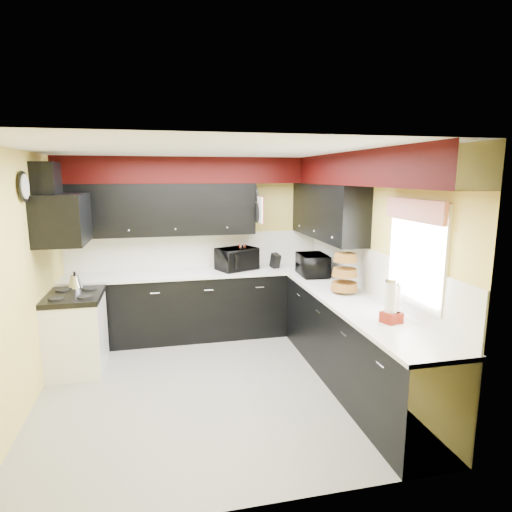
{
  "coord_description": "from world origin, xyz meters",
  "views": [
    {
      "loc": [
        -0.49,
        -4.32,
        2.25
      ],
      "look_at": [
        0.62,
        0.62,
        1.3
      ],
      "focal_mm": 30.0,
      "sensor_mm": 36.0,
      "label": 1
    }
  ],
  "objects_px": {
    "utensil_crock": "(242,265)",
    "kettle": "(75,282)",
    "toaster_oven": "(237,259)",
    "knife_block": "(275,261)",
    "microwave": "(313,265)"
  },
  "relations": [
    {
      "from": "toaster_oven",
      "to": "knife_block",
      "type": "distance_m",
      "value": 0.55
    },
    {
      "from": "toaster_oven",
      "to": "utensil_crock",
      "type": "relative_size",
      "value": 3.87
    },
    {
      "from": "toaster_oven",
      "to": "utensil_crock",
      "type": "height_order",
      "value": "toaster_oven"
    },
    {
      "from": "utensil_crock",
      "to": "knife_block",
      "type": "height_order",
      "value": "knife_block"
    },
    {
      "from": "utensil_crock",
      "to": "kettle",
      "type": "relative_size",
      "value": 0.81
    },
    {
      "from": "utensil_crock",
      "to": "kettle",
      "type": "bearing_deg",
      "value": -167.72
    },
    {
      "from": "microwave",
      "to": "knife_block",
      "type": "relative_size",
      "value": 2.48
    },
    {
      "from": "toaster_oven",
      "to": "kettle",
      "type": "xyz_separation_m",
      "value": [
        -2.08,
        -0.49,
        -0.1
      ]
    },
    {
      "from": "toaster_oven",
      "to": "microwave",
      "type": "bearing_deg",
      "value": -55.66
    },
    {
      "from": "microwave",
      "to": "knife_block",
      "type": "bearing_deg",
      "value": 36.52
    },
    {
      "from": "utensil_crock",
      "to": "knife_block",
      "type": "relative_size",
      "value": 0.66
    },
    {
      "from": "knife_block",
      "to": "kettle",
      "type": "height_order",
      "value": "knife_block"
    },
    {
      "from": "utensil_crock",
      "to": "knife_block",
      "type": "xyz_separation_m",
      "value": [
        0.48,
        -0.01,
        0.04
      ]
    },
    {
      "from": "microwave",
      "to": "knife_block",
      "type": "distance_m",
      "value": 0.67
    },
    {
      "from": "knife_block",
      "to": "kettle",
      "type": "distance_m",
      "value": 2.67
    }
  ]
}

